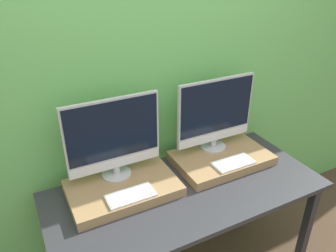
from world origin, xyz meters
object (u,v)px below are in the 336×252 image
(keyboard_left, at_px, (131,195))
(keyboard_right, at_px, (233,163))
(monitor_left, at_px, (114,137))
(monitor_right, at_px, (216,113))

(keyboard_left, bearing_deg, keyboard_right, 0.00)
(monitor_left, height_order, keyboard_right, monitor_left)
(monitor_left, bearing_deg, monitor_right, 0.00)
(monitor_left, distance_m, keyboard_left, 0.34)
(keyboard_left, distance_m, keyboard_right, 0.69)
(monitor_left, relative_size, keyboard_left, 2.08)
(monitor_left, distance_m, keyboard_right, 0.77)
(monitor_right, distance_m, keyboard_right, 0.34)
(keyboard_left, height_order, keyboard_right, same)
(monitor_right, xyz_separation_m, keyboard_right, (-0.00, -0.22, -0.25))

